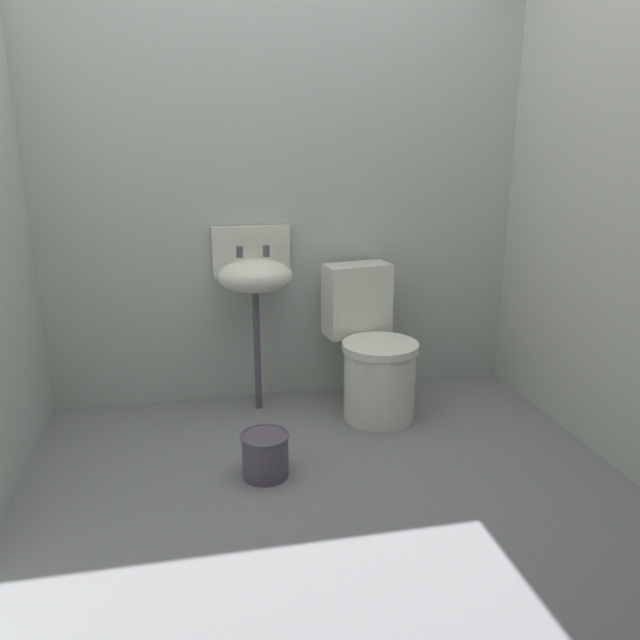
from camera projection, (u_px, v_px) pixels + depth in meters
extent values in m
cube|color=slate|center=(335.00, 511.00, 2.57)|extent=(3.03, 2.77, 0.08)
cube|color=#A9B4A9|center=(285.00, 206.00, 3.41)|extent=(3.03, 0.10, 2.17)
cylinder|color=silver|center=(379.00, 384.00, 3.29)|extent=(0.44, 0.44, 0.38)
cylinder|color=silver|center=(380.00, 347.00, 3.23)|extent=(0.46, 0.46, 0.04)
cube|color=silver|center=(357.00, 300.00, 3.44)|extent=(0.38, 0.24, 0.40)
cylinder|color=#544A5A|center=(257.00, 352.00, 3.36)|extent=(0.04, 0.04, 0.66)
ellipsoid|color=silver|center=(255.00, 276.00, 3.24)|extent=(0.40, 0.32, 0.18)
cube|color=silver|center=(251.00, 252.00, 3.37)|extent=(0.42, 0.04, 0.28)
cylinder|color=#544A5A|center=(240.00, 252.00, 3.25)|extent=(0.04, 0.04, 0.06)
cylinder|color=#544A5A|center=(266.00, 251.00, 3.28)|extent=(0.04, 0.04, 0.06)
cylinder|color=#544A5A|center=(265.00, 455.00, 2.73)|extent=(0.21, 0.21, 0.20)
torus|color=#554F5C|center=(265.00, 435.00, 2.71)|extent=(0.22, 0.22, 0.02)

